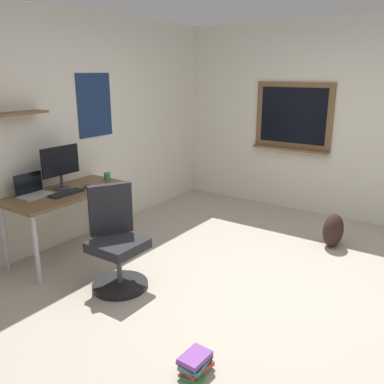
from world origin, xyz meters
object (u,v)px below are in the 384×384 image
Objects in this scene: desk at (67,198)px; book_stack_on_floor at (196,363)px; laptop at (33,191)px; office_chair at (116,244)px; keyboard at (66,193)px; backpack at (333,230)px; computer_mouse at (87,186)px; monitor_primary at (61,164)px; coffee_mug at (107,177)px.

desk reaches higher than book_stack_on_floor.
office_chair is at bearing -83.41° from laptop.
office_chair reaches higher than keyboard.
laptop reaches higher than backpack.
backpack reaches higher than book_stack_on_floor.
desk is 1.39× the size of office_chair.
office_chair is at bearing -116.21° from computer_mouse.
computer_mouse is at bearing -45.33° from monitor_primary.
book_stack_on_floor is (-2.60, 0.14, -0.12)m from backpack.
backpack is (1.82, -2.39, -0.80)m from monitor_primary.
coffee_mug is at bearing 48.96° from office_chair.
coffee_mug is 2.58m from book_stack_on_floor.
keyboard is (0.23, -0.23, -0.04)m from laptop.
coffee_mug is (0.62, 0.05, 0.04)m from keyboard.
desk reaches higher than backpack.
backpack is at bearing -48.53° from laptop.
monitor_primary is at bearing -8.33° from laptop.
coffee_mug is (0.56, -0.03, 0.12)m from desk.
desk is 12.67× the size of computer_mouse.
desk is 2.34m from book_stack_on_floor.
monitor_primary is (0.03, 0.10, 0.35)m from desk.
laptop is 1.24× the size of book_stack_on_floor.
office_chair is at bearing -101.47° from desk.
coffee_mug is (0.74, 0.85, 0.37)m from office_chair.
keyboard is at bearing 180.00° from computer_mouse.
monitor_primary is at bearing 127.37° from backpack.
monitor_primary is at bearing 61.67° from keyboard.
monitor_primary is 1.85× the size of book_stack_on_floor.
keyboard is (-0.07, -0.08, 0.09)m from desk.
coffee_mug is (0.34, 0.05, 0.03)m from computer_mouse.
monitor_primary is (0.33, -0.05, 0.22)m from laptop.
laptop reaches higher than office_chair.
office_chair is 2.48m from backpack.
computer_mouse is (0.39, 0.80, 0.34)m from office_chair.
coffee_mug reaches higher than keyboard.
keyboard is 2.27m from book_stack_on_floor.
keyboard is at bearing -175.42° from coffee_mug.
monitor_primary is 0.59m from coffee_mug.
office_chair is 3.06× the size of laptop.
coffee_mug reaches higher than desk.
office_chair reaches higher than desk.
desk is 2.84× the size of monitor_primary.
keyboard is 2.98m from backpack.
book_stack_on_floor is (-0.78, -2.25, -0.93)m from monitor_primary.
office_chair is 0.95m from computer_mouse.
coffee_mug is at bearing -3.07° from desk.
monitor_primary is at bearing 72.32° from desk.
monitor_primary is 4.46× the size of computer_mouse.
computer_mouse is 1.13× the size of coffee_mug.
computer_mouse reaches higher than desk.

